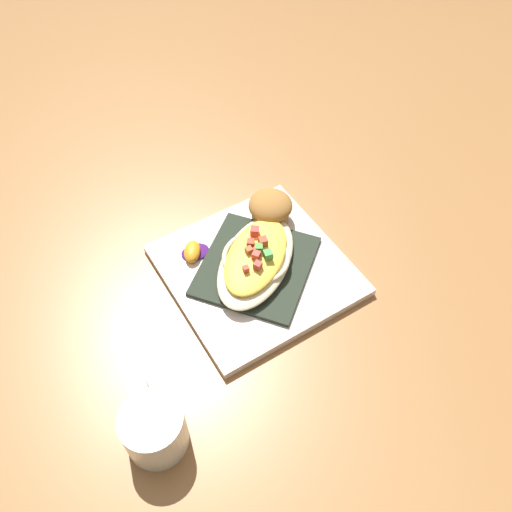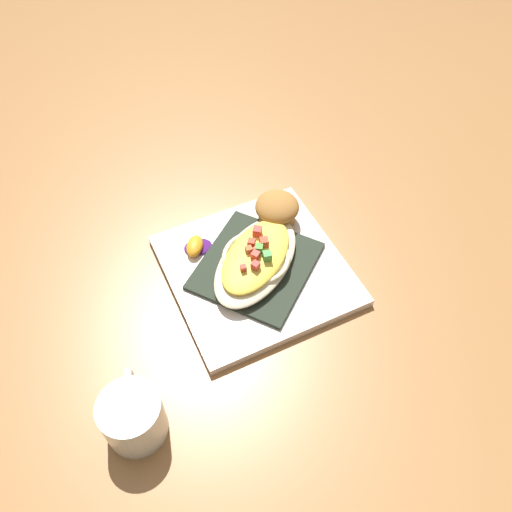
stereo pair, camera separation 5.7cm
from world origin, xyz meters
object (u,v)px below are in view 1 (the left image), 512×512
square_plate (256,270)px  gratin_dish (256,258)px  coffee_mug (155,430)px  orange_garnish (193,252)px  muffin (270,208)px

square_plate → gratin_dish: gratin_dish is taller
square_plate → coffee_mug: size_ratio=2.51×
orange_garnish → square_plate: bearing=132.8°
square_plate → orange_garnish: 0.11m
muffin → gratin_dish: bearing=43.7°
gratin_dish → coffee_mug: bearing=31.5°
orange_garnish → coffee_mug: (0.19, 0.24, 0.01)m
orange_garnish → coffee_mug: bearing=51.9°
muffin → coffee_mug: 0.42m
gratin_dish → coffee_mug: size_ratio=2.03×
muffin → coffee_mug: size_ratio=0.68×
square_plate → coffee_mug: (0.26, 0.16, 0.03)m
gratin_dish → muffin: same height
square_plate → muffin: size_ratio=3.68×
gratin_dish → muffin: (-0.08, -0.08, 0.00)m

